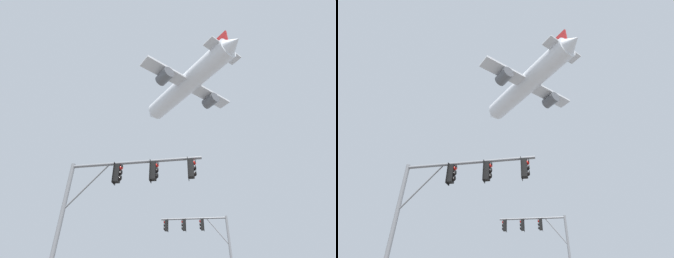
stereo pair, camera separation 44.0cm
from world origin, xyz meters
TOP-DOWN VIEW (x-y plane):
  - signal_pole_near at (-2.32, 6.96)m, footprint 6.54×1.38m
  - signal_pole_far at (3.12, 17.87)m, footprint 5.71×1.03m
  - airplane at (4.59, 34.41)m, footprint 20.31×25.75m

SIDE VIEW (x-z plane):
  - signal_pole_far at x=3.12m, z-range 1.78..8.38m
  - signal_pole_near at x=-2.32m, z-range 1.82..8.43m
  - airplane at x=4.59m, z-range 34.07..41.98m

